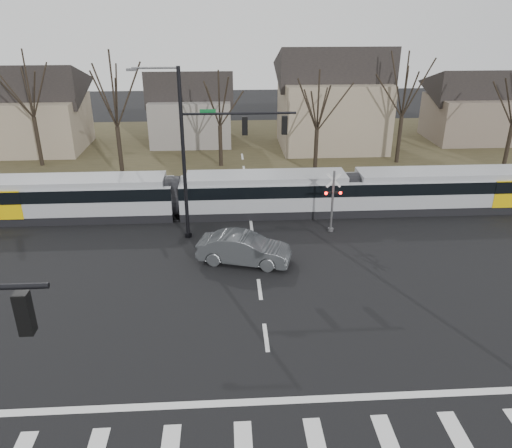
{
  "coord_description": "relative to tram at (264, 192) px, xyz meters",
  "views": [
    {
      "loc": [
        -1.53,
        -15.73,
        13.27
      ],
      "look_at": [
        0.0,
        9.0,
        2.3
      ],
      "focal_mm": 35.0,
      "sensor_mm": 36.0,
      "label": 1
    }
  ],
  "objects": [
    {
      "name": "ground",
      "position": [
        -0.96,
        -16.0,
        -1.54
      ],
      "size": [
        140.0,
        140.0,
        0.0
      ],
      "primitive_type": "plane",
      "color": "black"
    },
    {
      "name": "grass_verge",
      "position": [
        -0.96,
        16.0,
        -1.54
      ],
      "size": [
        140.0,
        28.0,
        0.01
      ],
      "primitive_type": "cube",
      "color": "#38331E",
      "rests_on": "ground"
    },
    {
      "name": "stop_line",
      "position": [
        -0.96,
        -17.8,
        -1.53
      ],
      "size": [
        28.0,
        0.35,
        0.01
      ],
      "primitive_type": "cube",
      "color": "silver",
      "rests_on": "ground"
    },
    {
      "name": "lane_dashes",
      "position": [
        -0.96,
        -0.0,
        -1.53
      ],
      "size": [
        0.18,
        30.0,
        0.01
      ],
      "color": "silver",
      "rests_on": "ground"
    },
    {
      "name": "rail_pair",
      "position": [
        -0.96,
        -0.2,
        -1.51
      ],
      "size": [
        90.0,
        1.52,
        0.06
      ],
      "color": "#59595E",
      "rests_on": "ground"
    },
    {
      "name": "tram",
      "position": [
        0.0,
        0.0,
        0.0
      ],
      "size": [
        37.29,
        2.77,
        2.83
      ],
      "color": "gray",
      "rests_on": "ground"
    },
    {
      "name": "sedan",
      "position": [
        -1.63,
        -7.05,
        -0.7
      ],
      "size": [
        4.43,
        6.05,
        1.69
      ],
      "primitive_type": "imported",
      "rotation": [
        0.0,
        0.0,
        1.3
      ],
      "color": "#3D4043",
      "rests_on": "ground"
    },
    {
      "name": "signal_pole_far",
      "position": [
        -3.37,
        -3.5,
        4.16
      ],
      "size": [
        9.28,
        0.44,
        10.2
      ],
      "color": "black",
      "rests_on": "ground"
    },
    {
      "name": "rail_crossing_signal",
      "position": [
        4.04,
        -3.21,
        0.34
      ],
      "size": [
        1.08,
        0.36,
        4.0
      ],
      "color": "#59595B",
      "rests_on": "ground"
    },
    {
      "name": "tree_row",
      "position": [
        1.04,
        10.0,
        3.46
      ],
      "size": [
        59.2,
        7.2,
        10.0
      ],
      "color": "black",
      "rests_on": "ground"
    },
    {
      "name": "house_a",
      "position": [
        -20.96,
        18.0,
        2.92
      ],
      "size": [
        9.72,
        8.64,
        8.6
      ],
      "color": "gray",
      "rests_on": "ground"
    },
    {
      "name": "house_b",
      "position": [
        -5.96,
        20.0,
        2.43
      ],
      "size": [
        8.64,
        7.56,
        7.65
      ],
      "color": "slate",
      "rests_on": "ground"
    },
    {
      "name": "house_c",
      "position": [
        8.04,
        17.0,
        3.69
      ],
      "size": [
        10.8,
        8.64,
        10.1
      ],
      "color": "gray",
      "rests_on": "ground"
    },
    {
      "name": "house_d",
      "position": [
        23.04,
        19.0,
        2.43
      ],
      "size": [
        8.64,
        7.56,
        7.65
      ],
      "color": "#66584B",
      "rests_on": "ground"
    }
  ]
}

